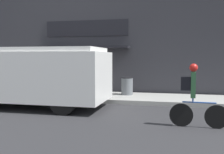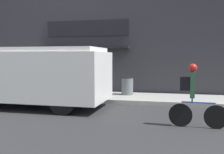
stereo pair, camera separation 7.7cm
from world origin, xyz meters
name	(u,v)px [view 1 (the left image)]	position (x,y,z in m)	size (l,w,h in m)	color
ground_plane	(58,102)	(0.00, 0.00, 0.00)	(70.00, 70.00, 0.00)	#2B2B2D
sidewalk	(69,96)	(0.00, 1.22, 0.08)	(28.00, 2.43, 0.17)	#999993
storefront	(79,41)	(0.01, 2.64, 2.67)	(17.40, 0.99, 5.34)	#2D2D33
school_bus	(36,76)	(-0.28, -1.26, 1.16)	(5.96, 2.81, 2.21)	white
cyclist	(194,96)	(5.25, -2.87, 0.84)	(1.53, 0.22, 1.70)	black
trash_bin	(127,86)	(2.67, 1.59, 0.57)	(0.53, 0.53, 0.79)	slate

